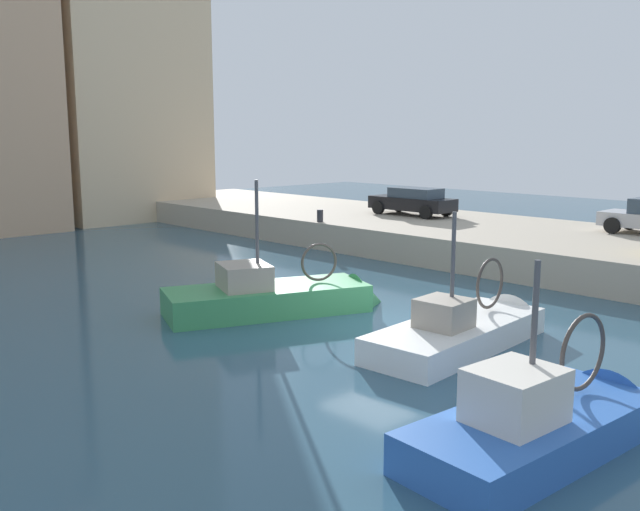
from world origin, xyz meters
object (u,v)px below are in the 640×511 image
fishing_boat_green (280,308)px  mooring_bollard_mid (320,216)px  fishing_boat_white (466,340)px  parked_car_black (413,201)px  fishing_boat_blue (547,438)px

fishing_boat_green → mooring_bollard_mid: bearing=40.3°
fishing_boat_white → mooring_bollard_mid: size_ratio=11.45×
fishing_boat_green → parked_car_black: (13.73, 6.14, 1.79)m
mooring_bollard_mid → fishing_boat_green: bearing=-139.7°
fishing_boat_white → fishing_boat_green: fishing_boat_green is taller
fishing_boat_blue → parked_car_black: (16.25, 15.89, 1.77)m
fishing_boat_white → mooring_bollard_mid: bearing=60.2°
fishing_boat_blue → parked_car_black: 22.80m
fishing_boat_green → parked_car_black: 15.15m
fishing_boat_blue → fishing_boat_green: fishing_boat_green is taller
fishing_boat_blue → fishing_boat_white: bearing=47.8°
parked_car_black → fishing_boat_white: bearing=-136.8°
mooring_bollard_mid → fishing_boat_blue: bearing=-123.2°
fishing_boat_white → fishing_boat_green: (-1.29, 5.55, 0.02)m
fishing_boat_green → mooring_bollard_mid: size_ratio=12.39×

